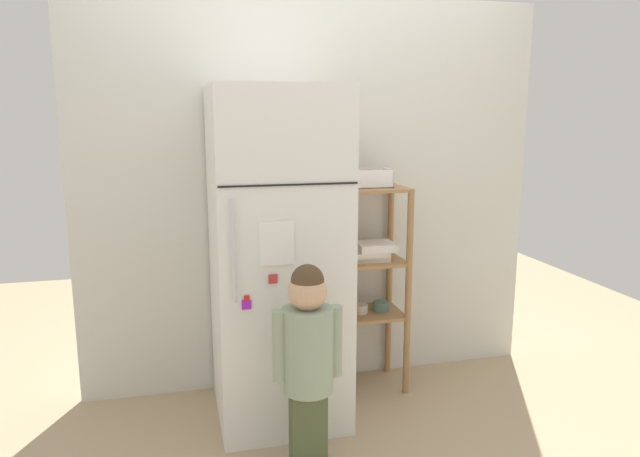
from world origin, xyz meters
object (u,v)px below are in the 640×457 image
at_px(pantry_shelf_unit, 371,270).
at_px(fruit_bin, 367,180).
at_px(child_standing, 308,349).
at_px(refrigerator, 277,257).

xyz_separation_m(pantry_shelf_unit, fruit_bin, (-0.03, -0.00, 0.51)).
relative_size(child_standing, pantry_shelf_unit, 0.81).
bearing_deg(child_standing, pantry_shelf_unit, 53.88).
xyz_separation_m(refrigerator, child_standing, (0.03, -0.56, -0.27)).
bearing_deg(pantry_shelf_unit, child_standing, -126.12).
bearing_deg(child_standing, fruit_bin, 55.35).
distance_m(refrigerator, pantry_shelf_unit, 0.61).
height_order(child_standing, pantry_shelf_unit, pantry_shelf_unit).
relative_size(refrigerator, fruit_bin, 6.84).
distance_m(refrigerator, fruit_bin, 0.66).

